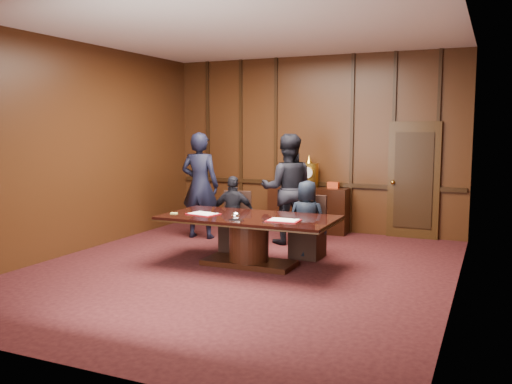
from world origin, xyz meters
TOP-DOWN VIEW (x-y plane):
  - room at (0.07, 0.14)m, footprint 7.00×7.04m
  - sideboard at (0.00, 3.26)m, footprint 1.60×0.45m
  - conference_table at (0.03, 0.32)m, footprint 2.62×1.32m
  - folder_left at (-0.68, 0.19)m, footprint 0.51×0.41m
  - folder_right at (0.66, 0.14)m, footprint 0.48×0.35m
  - inkstand at (0.03, -0.13)m, footprint 0.20×0.14m
  - notepad at (-1.13, 0.06)m, footprint 0.10×0.07m
  - chair_left at (-0.62, 1.20)m, footprint 0.58×0.58m
  - chair_right at (0.68, 1.20)m, footprint 0.50×0.50m
  - signatory_left at (-0.62, 1.12)m, footprint 0.80×0.48m
  - signatory_right at (0.68, 1.12)m, footprint 0.64×0.45m
  - witness_left at (-1.68, 1.85)m, footprint 0.79×0.57m
  - witness_right at (-0.00, 2.06)m, footprint 1.17×1.05m

SIDE VIEW (x-z plane):
  - chair_left at x=-0.62m, z-range -0.20..0.79m
  - chair_right at x=0.68m, z-range -0.20..0.79m
  - sideboard at x=0.00m, z-range -0.28..1.26m
  - conference_table at x=0.03m, z-range 0.13..0.89m
  - signatory_right at x=0.68m, z-range 0.00..1.26m
  - signatory_left at x=-0.62m, z-range 0.00..1.28m
  - notepad at x=-1.13m, z-range 0.76..0.77m
  - folder_left at x=-0.68m, z-range 0.76..0.78m
  - folder_right at x=0.66m, z-range 0.76..0.78m
  - inkstand at x=0.03m, z-range 0.76..0.87m
  - witness_right at x=0.00m, z-range 0.00..1.98m
  - witness_left at x=-1.68m, z-range 0.00..2.00m
  - room at x=0.07m, z-range -0.03..3.47m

